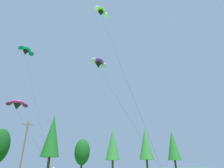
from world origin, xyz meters
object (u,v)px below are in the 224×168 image
(utility_pole, at_px, (24,146))
(parafoil_kite_high_teal, at_px, (26,51))
(parafoil_kite_low_lime_white, at_px, (101,12))
(parafoil_kite_mid_purple, at_px, (99,63))
(parafoil_kite_far_magenta, at_px, (17,104))

(utility_pole, bearing_deg, parafoil_kite_high_teal, -125.69)
(parafoil_kite_high_teal, bearing_deg, parafoil_kite_low_lime_white, -61.26)
(utility_pole, xyz_separation_m, parafoil_kite_mid_purple, (9.11, -16.23, 12.56))
(utility_pole, distance_m, parafoil_kite_high_teal, 19.61)
(parafoil_kite_high_teal, bearing_deg, utility_pole, 54.31)
(utility_pole, height_order, parafoil_kite_far_magenta, parafoil_kite_far_magenta)
(parafoil_kite_mid_purple, height_order, parafoil_kite_low_lime_white, parafoil_kite_low_lime_white)
(utility_pole, bearing_deg, parafoil_kite_mid_purple, -60.68)
(parafoil_kite_far_magenta, bearing_deg, parafoil_kite_high_teal, 120.49)
(parafoil_kite_mid_purple, bearing_deg, utility_pole, 119.32)
(parafoil_kite_low_lime_white, bearing_deg, parafoil_kite_far_magenta, 118.63)
(utility_pole, distance_m, parafoil_kite_far_magenta, 8.92)
(parafoil_kite_far_magenta, relative_size, parafoil_kite_low_lime_white, 0.74)
(parafoil_kite_mid_purple, bearing_deg, parafoil_kite_high_teal, 135.71)
(parafoil_kite_low_lime_white, bearing_deg, parafoil_kite_high_teal, 118.74)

